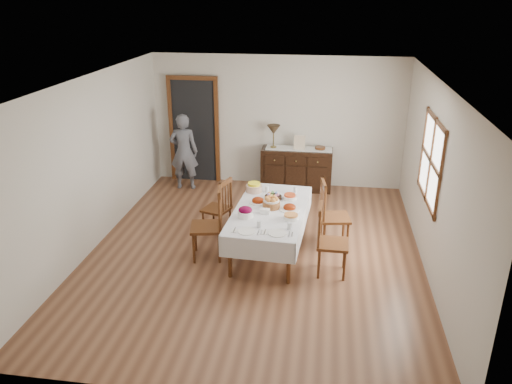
# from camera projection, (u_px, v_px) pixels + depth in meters

# --- Properties ---
(ground) EXTENTS (6.00, 6.00, 0.00)m
(ground) POSITION_uv_depth(u_px,v_px,m) (255.00, 251.00, 7.68)
(ground) COLOR brown
(room_shell) EXTENTS (5.02, 6.02, 2.65)m
(room_shell) POSITION_uv_depth(u_px,v_px,m) (250.00, 141.00, 7.47)
(room_shell) COLOR silver
(room_shell) RESTS_ON ground
(dining_table) EXTENTS (1.16, 2.10, 0.70)m
(dining_table) POSITION_uv_depth(u_px,v_px,m) (270.00, 214.00, 7.49)
(dining_table) COLOR silver
(dining_table) RESTS_ON ground
(chair_left_near) EXTENTS (0.54, 0.54, 1.10)m
(chair_left_near) POSITION_uv_depth(u_px,v_px,m) (210.00, 223.00, 7.33)
(chair_left_near) COLOR #522C14
(chair_left_near) RESTS_ON ground
(chair_left_far) EXTENTS (0.50, 0.50, 0.96)m
(chair_left_far) POSITION_uv_depth(u_px,v_px,m) (219.00, 206.00, 8.08)
(chair_left_far) COLOR #522C14
(chair_left_far) RESTS_ON ground
(chair_right_near) EXTENTS (0.44, 0.44, 1.04)m
(chair_right_near) POSITION_uv_depth(u_px,v_px,m) (329.00, 240.00, 6.92)
(chair_right_near) COLOR #522C14
(chair_right_near) RESTS_ON ground
(chair_right_far) EXTENTS (0.51, 0.51, 1.07)m
(chair_right_far) POSITION_uv_depth(u_px,v_px,m) (332.00, 214.00, 7.67)
(chair_right_far) COLOR #522C14
(chair_right_far) RESTS_ON ground
(sideboard) EXTENTS (1.39, 0.51, 0.83)m
(sideboard) POSITION_uv_depth(u_px,v_px,m) (296.00, 169.00, 9.96)
(sideboard) COLOR black
(sideboard) RESTS_ON ground
(person) EXTENTS (0.54, 0.37, 1.63)m
(person) POSITION_uv_depth(u_px,v_px,m) (184.00, 149.00, 9.86)
(person) COLOR #51535B
(person) RESTS_ON ground
(bread_basket) EXTENTS (0.26, 0.26, 0.18)m
(bread_basket) POSITION_uv_depth(u_px,v_px,m) (271.00, 203.00, 7.46)
(bread_basket) COLOR brown
(bread_basket) RESTS_ON dining_table
(egg_basket) EXTENTS (0.27, 0.27, 0.11)m
(egg_basket) POSITION_uv_depth(u_px,v_px,m) (273.00, 197.00, 7.79)
(egg_basket) COLOR black
(egg_basket) RESTS_ON dining_table
(ham_platter_a) EXTENTS (0.27, 0.27, 0.11)m
(ham_platter_a) POSITION_uv_depth(u_px,v_px,m) (258.00, 201.00, 7.65)
(ham_platter_a) COLOR white
(ham_platter_a) RESTS_ON dining_table
(ham_platter_b) EXTENTS (0.31, 0.31, 0.11)m
(ham_platter_b) POSITION_uv_depth(u_px,v_px,m) (290.00, 208.00, 7.42)
(ham_platter_b) COLOR white
(ham_platter_b) RESTS_ON dining_table
(beet_bowl) EXTENTS (0.22, 0.22, 0.17)m
(beet_bowl) POSITION_uv_depth(u_px,v_px,m) (245.00, 212.00, 7.15)
(beet_bowl) COLOR white
(beet_bowl) RESTS_ON dining_table
(carrot_bowl) EXTENTS (0.23, 0.23, 0.08)m
(carrot_bowl) POSITION_uv_depth(u_px,v_px,m) (290.00, 197.00, 7.78)
(carrot_bowl) COLOR white
(carrot_bowl) RESTS_ON dining_table
(pineapple_bowl) EXTENTS (0.27, 0.27, 0.15)m
(pineapple_bowl) POSITION_uv_depth(u_px,v_px,m) (254.00, 188.00, 8.07)
(pineapple_bowl) COLOR #CDA38A
(pineapple_bowl) RESTS_ON dining_table
(casserole_dish) EXTENTS (0.21, 0.21, 0.08)m
(casserole_dish) POSITION_uv_depth(u_px,v_px,m) (291.00, 217.00, 7.11)
(casserole_dish) COLOR white
(casserole_dish) RESTS_ON dining_table
(butter_dish) EXTENTS (0.14, 0.10, 0.07)m
(butter_dish) POSITION_uv_depth(u_px,v_px,m) (265.00, 211.00, 7.28)
(butter_dish) COLOR white
(butter_dish) RESTS_ON dining_table
(setting_left) EXTENTS (0.43, 0.31, 0.10)m
(setting_left) POSITION_uv_depth(u_px,v_px,m) (251.00, 229.00, 6.78)
(setting_left) COLOR white
(setting_left) RESTS_ON dining_table
(setting_right) EXTENTS (0.43, 0.31, 0.10)m
(setting_right) POSITION_uv_depth(u_px,v_px,m) (281.00, 231.00, 6.73)
(setting_right) COLOR white
(setting_right) RESTS_ON dining_table
(glass_far_a) EXTENTS (0.06, 0.06, 0.11)m
(glass_far_a) POSITION_uv_depth(u_px,v_px,m) (267.00, 189.00, 8.05)
(glass_far_a) COLOR white
(glass_far_a) RESTS_ON dining_table
(glass_far_b) EXTENTS (0.06, 0.06, 0.11)m
(glass_far_b) POSITION_uv_depth(u_px,v_px,m) (295.00, 190.00, 8.00)
(glass_far_b) COLOR white
(glass_far_b) RESTS_ON dining_table
(runner) EXTENTS (1.30, 0.35, 0.01)m
(runner) POSITION_uv_depth(u_px,v_px,m) (299.00, 149.00, 9.81)
(runner) COLOR white
(runner) RESTS_ON sideboard
(table_lamp) EXTENTS (0.26, 0.26, 0.46)m
(table_lamp) POSITION_uv_depth(u_px,v_px,m) (274.00, 130.00, 9.74)
(table_lamp) COLOR brown
(table_lamp) RESTS_ON sideboard
(picture_frame) EXTENTS (0.22, 0.08, 0.28)m
(picture_frame) POSITION_uv_depth(u_px,v_px,m) (299.00, 143.00, 9.73)
(picture_frame) COLOR #C1AB8E
(picture_frame) RESTS_ON sideboard
(deco_bowl) EXTENTS (0.20, 0.20, 0.06)m
(deco_bowl) POSITION_uv_depth(u_px,v_px,m) (320.00, 148.00, 9.76)
(deco_bowl) COLOR #522C14
(deco_bowl) RESTS_ON sideboard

